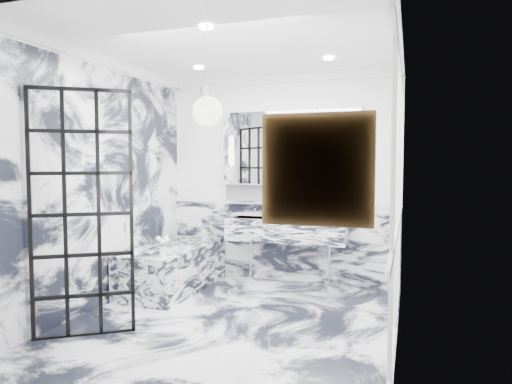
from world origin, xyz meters
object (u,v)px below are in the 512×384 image
(crittall_door, at_px, (82,214))
(mirror_cabinet, at_px, (290,148))
(bathtub, at_px, (174,267))
(trough_sink, at_px, (287,230))

(crittall_door, bearing_deg, mirror_cabinet, 27.89)
(crittall_door, bearing_deg, bathtub, 55.54)
(crittall_door, relative_size, mirror_cabinet, 1.20)
(mirror_cabinet, bearing_deg, bathtub, -147.94)
(trough_sink, relative_size, bathtub, 0.97)
(crittall_door, distance_m, mirror_cabinet, 2.93)
(bathtub, bearing_deg, mirror_cabinet, 32.06)
(mirror_cabinet, distance_m, bathtub, 2.20)
(trough_sink, height_order, bathtub, trough_sink)
(crittall_door, bearing_deg, trough_sink, 26.22)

